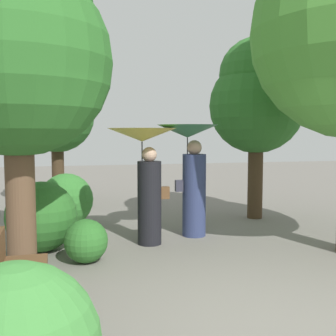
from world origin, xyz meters
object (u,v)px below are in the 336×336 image
person_left (146,165)px  tree_mid_left (16,42)px  tree_near_left (57,108)px  park_bench (11,278)px  person_right (191,163)px  tree_mid_right (257,97)px

person_left → tree_mid_left: 2.68m
person_left → tree_mid_left: tree_mid_left is taller
person_left → tree_near_left: size_ratio=0.53×
park_bench → tree_near_left: size_ratio=0.42×
tree_near_left → tree_mid_left: tree_mid_left is taller
person_left → tree_near_left: (-1.43, 4.10, 1.12)m
person_left → park_bench: person_left is taller
person_right → tree_mid_left: size_ratio=0.45×
person_left → park_bench: (-1.76, -2.67, -0.79)m
tree_mid_left → tree_mid_right: bearing=30.6°
park_bench → tree_mid_left: tree_mid_left is taller
tree_near_left → park_bench: bearing=-92.8°
tree_mid_right → tree_near_left: bearing=147.5°
person_left → tree_near_left: 4.48m
park_bench → person_left: bearing=-34.4°
park_bench → person_right: bearing=-42.1°
person_left → park_bench: size_ratio=1.25×
person_right → tree_mid_left: tree_mid_left is taller
person_right → park_bench: person_right is taller
person_right → park_bench: size_ratio=1.30×
person_left → tree_mid_right: tree_mid_right is taller
tree_near_left → tree_mid_right: (4.09, -2.60, 0.14)m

